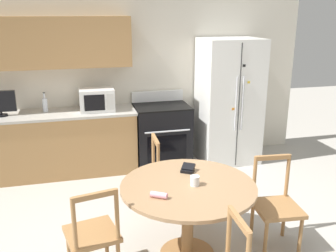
{
  "coord_description": "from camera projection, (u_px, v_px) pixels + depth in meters",
  "views": [
    {
      "loc": [
        -0.93,
        -2.92,
        2.24
      ],
      "look_at": [
        0.1,
        1.15,
        0.95
      ],
      "focal_mm": 40.0,
      "sensor_mm": 36.0,
      "label": 1
    }
  ],
  "objects": [
    {
      "name": "counter_bottle",
      "position": [
        45.0,
        104.0,
        5.18
      ],
      "size": [
        0.07,
        0.07,
        0.28
      ],
      "color": "silver",
      "rests_on": "kitchen_counter"
    },
    {
      "name": "countertop_tv",
      "position": [
        0.0,
        103.0,
        4.95
      ],
      "size": [
        0.4,
        0.16,
        0.34
      ],
      "color": "black",
      "rests_on": "kitchen_counter"
    },
    {
      "name": "folded_napkin",
      "position": [
        159.0,
        195.0,
        3.13
      ],
      "size": [
        0.15,
        0.12,
        0.05
      ],
      "color": "pink",
      "rests_on": "dining_table"
    },
    {
      "name": "candle_glass",
      "position": [
        195.0,
        181.0,
        3.36
      ],
      "size": [
        0.08,
        0.08,
        0.09
      ],
      "color": "silver",
      "rests_on": "dining_table"
    },
    {
      "name": "back_wall",
      "position": [
        117.0,
        68.0,
        5.49
      ],
      "size": [
        5.2,
        0.44,
        2.6
      ],
      "color": "silver",
      "rests_on": "ground_plane"
    },
    {
      "name": "refrigerator",
      "position": [
        229.0,
        101.0,
        5.67
      ],
      "size": [
        0.87,
        0.76,
        1.87
      ],
      "color": "white",
      "rests_on": "ground_plane"
    },
    {
      "name": "dining_table",
      "position": [
        187.0,
        198.0,
        3.42
      ],
      "size": [
        1.23,
        1.23,
        0.74
      ],
      "color": "#997551",
      "rests_on": "ground_plane"
    },
    {
      "name": "dining_chair_right",
      "position": [
        276.0,
        206.0,
        3.62
      ],
      "size": [
        0.46,
        0.46,
        0.9
      ],
      "rotation": [
        0.0,
        0.0,
        3.05
      ],
      "color": "#9E7042",
      "rests_on": "ground_plane"
    },
    {
      "name": "dining_chair_left",
      "position": [
        93.0,
        235.0,
        3.15
      ],
      "size": [
        0.5,
        0.5,
        0.9
      ],
      "rotation": [
        0.0,
        0.0,
        6.49
      ],
      "color": "#9E7042",
      "rests_on": "ground_plane"
    },
    {
      "name": "wallet",
      "position": [
        188.0,
        169.0,
        3.65
      ],
      "size": [
        0.17,
        0.17,
        0.07
      ],
      "color": "black",
      "rests_on": "dining_table"
    },
    {
      "name": "dining_chair_far",
      "position": [
        169.0,
        176.0,
        4.29
      ],
      "size": [
        0.44,
        0.44,
        0.9
      ],
      "rotation": [
        0.0,
        0.0,
        4.66
      ],
      "color": "#9E7042",
      "rests_on": "ground_plane"
    },
    {
      "name": "oven_range",
      "position": [
        162.0,
        135.0,
        5.61
      ],
      "size": [
        0.79,
        0.68,
        1.08
      ],
      "color": "black",
      "rests_on": "ground_plane"
    },
    {
      "name": "kitchen_counter",
      "position": [
        62.0,
        143.0,
        5.3
      ],
      "size": [
        2.09,
        0.64,
        0.9
      ],
      "color": "#AD7F4C",
      "rests_on": "ground_plane"
    },
    {
      "name": "microwave",
      "position": [
        97.0,
        100.0,
        5.23
      ],
      "size": [
        0.47,
        0.37,
        0.31
      ],
      "color": "white",
      "rests_on": "kitchen_counter"
    }
  ]
}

